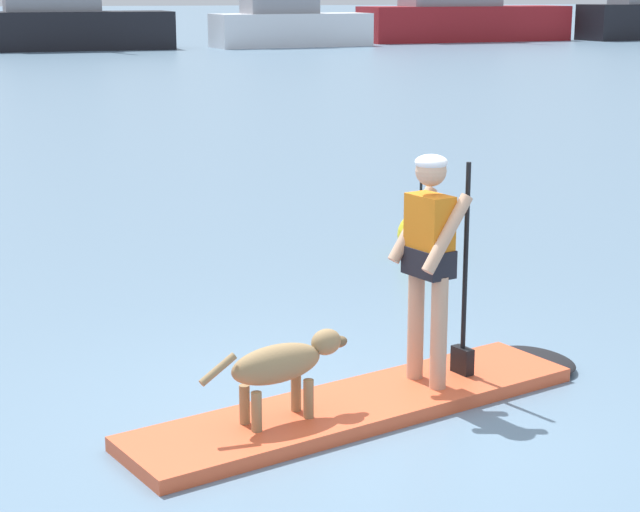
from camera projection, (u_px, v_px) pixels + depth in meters
The scene contains 8 objects.
ground_plane at pixel (357, 413), 7.60m from camera, with size 400.00×400.00×0.00m, color slate.
paddleboard at pixel (383, 400), 7.71m from camera, with size 3.76×1.95×0.10m.
person_paddler at pixel (431, 253), 7.69m from camera, with size 0.67×0.58×1.68m.
dog at pixel (283, 365), 7.15m from camera, with size 1.10×0.46×0.57m.
moored_boat_port at pixel (63, 17), 53.20m from camera, with size 10.24×4.29×11.32m.
moored_boat_center at pixel (289, 21), 56.16m from camera, with size 8.58×3.90×4.00m.
moored_boat_outer at pixel (461, 12), 61.97m from camera, with size 12.54×4.52×11.00m.
marker_buoy at pixel (420, 234), 12.00m from camera, with size 0.51×0.51×1.01m.
Camera 1 is at (-2.08, -6.81, 2.89)m, focal length 60.85 mm.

